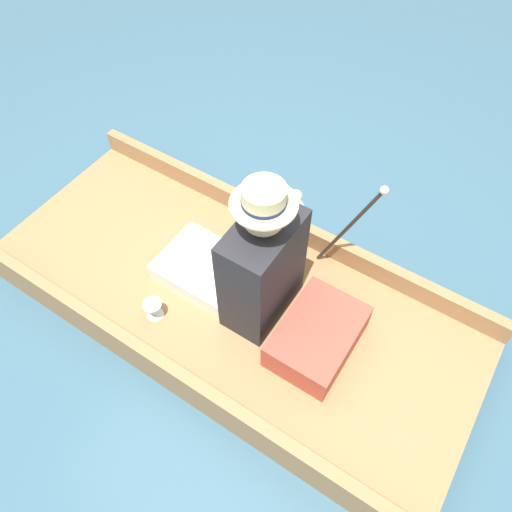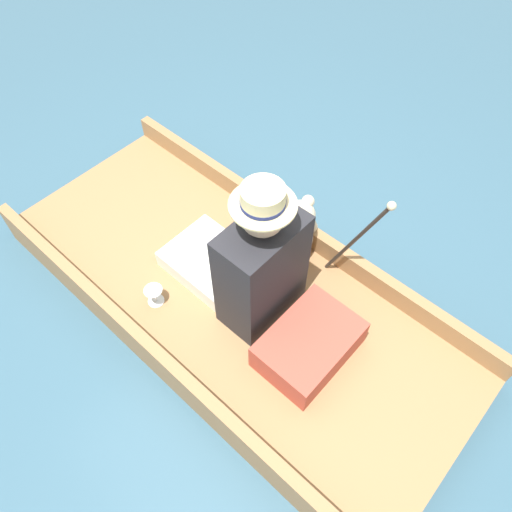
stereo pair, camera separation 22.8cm
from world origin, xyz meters
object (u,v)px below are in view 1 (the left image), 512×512
Objects in this scene: teddy_bear at (288,227)px; walking_cane at (354,221)px; seated_person at (249,264)px; wine_glass at (153,307)px.

walking_cane is (0.05, -0.35, 0.22)m from teddy_bear.
seated_person is 0.57m from walking_cane.
seated_person reaches higher than wine_glass.
walking_cane is (0.82, -0.71, 0.35)m from wine_glass.
teddy_bear is 0.61× the size of walking_cane.
walking_cane reaches higher than wine_glass.
teddy_bear is 0.42m from walking_cane.
teddy_bear is at bearing -25.48° from wine_glass.
walking_cane is at bearing -41.03° from wine_glass.
walking_cane is (0.45, -0.34, 0.11)m from seated_person.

